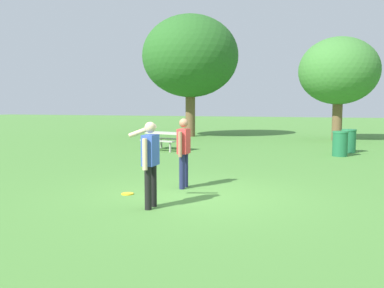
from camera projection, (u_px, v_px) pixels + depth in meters
The scene contains 9 objects.
ground_plane at pixel (194, 196), 8.97m from camera, with size 120.00×120.00×0.00m, color #4C8438.
person_thrower at pixel (150, 158), 7.83m from camera, with size 0.69×0.61×1.64m.
person_catcher at pixel (184, 148), 9.73m from camera, with size 0.23×0.61×1.64m.
frisbee at pixel (127, 194), 9.12m from camera, with size 0.27×0.27×0.03m, color yellow.
picnic_table_near at pixel (166, 137), 18.01m from camera, with size 1.99×1.78×0.77m.
trash_can_beside_table at pixel (340, 144), 15.84m from camera, with size 0.59×0.59×0.96m.
trash_can_further_along at pixel (349, 141), 17.06m from camera, with size 0.59×0.59×0.96m.
tree_tall_left at pixel (190, 57), 25.43m from camera, with size 5.87×5.87×7.41m.
tree_broad_center at pixel (339, 71), 22.64m from camera, with size 4.29×4.29×5.63m.
Camera 1 is at (2.83, -8.36, 1.96)m, focal length 38.94 mm.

